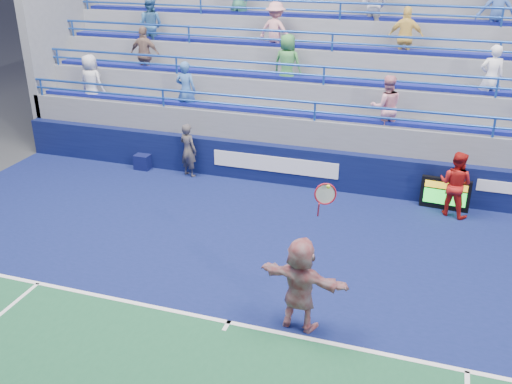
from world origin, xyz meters
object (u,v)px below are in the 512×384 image
(judge_chair, at_px, (144,160))
(line_judge, at_px, (188,150))
(serve_speed_board, at_px, (445,194))
(ball_girl, at_px, (455,184))
(tennis_player, at_px, (301,284))

(judge_chair, distance_m, line_judge, 1.62)
(serve_speed_board, distance_m, judge_chair, 8.64)
(serve_speed_board, distance_m, ball_girl, 0.53)
(line_judge, height_order, ball_girl, ball_girl)
(line_judge, bearing_deg, tennis_player, 149.90)
(line_judge, distance_m, ball_girl, 7.31)
(line_judge, bearing_deg, serve_speed_board, -159.56)
(serve_speed_board, xyz_separation_m, line_judge, (-7.11, 0.03, 0.36))
(tennis_player, xyz_separation_m, line_judge, (-4.76, 5.84, -0.10))
(serve_speed_board, height_order, tennis_player, tennis_player)
(tennis_player, height_order, ball_girl, tennis_player)
(serve_speed_board, height_order, ball_girl, ball_girl)
(tennis_player, relative_size, ball_girl, 1.70)
(judge_chair, distance_m, ball_girl, 8.86)
(serve_speed_board, xyz_separation_m, ball_girl, (0.19, -0.27, 0.41))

